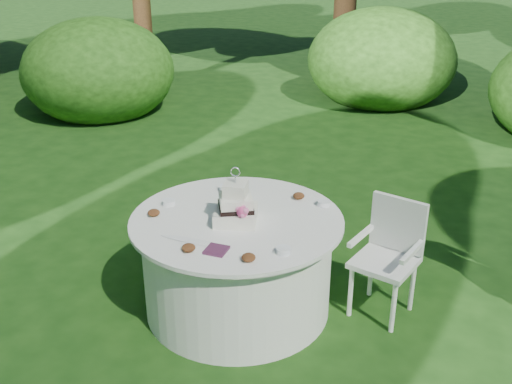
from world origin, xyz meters
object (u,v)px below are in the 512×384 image
cake (236,207)px  chair (390,249)px  napkins (216,250)px  table (237,263)px

cake → chair: 1.19m
napkins → chair: size_ratio=0.16×
table → cake: 0.50m
chair → table: bearing=-160.2°
napkins → cake: cake is taller
table → chair: (1.07, 0.39, 0.13)m
table → chair: chair is taller
chair → napkins: bearing=-138.8°
cake → chair: cake is taller
napkins → chair: chair is taller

